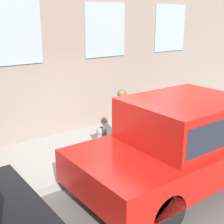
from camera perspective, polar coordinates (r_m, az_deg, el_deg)
The scene contains 5 objects.
ground_plane at distance 7.25m, azimuth 1.54°, elevation -10.31°, with size 80.00×80.00×0.00m, color #514F4C.
sidewalk at distance 8.12m, azimuth -3.82°, elevation -6.57°, with size 2.44×60.00×0.17m.
fire_hydrant at distance 7.42m, azimuth -1.90°, elevation -5.24°, with size 0.33×0.44×0.69m.
person at distance 7.74m, azimuth 1.82°, elevation -0.10°, with size 0.36×0.24×1.47m.
parked_car_red_near at distance 6.46m, azimuth 12.99°, elevation -4.70°, with size 2.10×4.68×1.82m.
Camera 1 is at (-5.05, 3.99, 3.35)m, focal length 50.00 mm.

